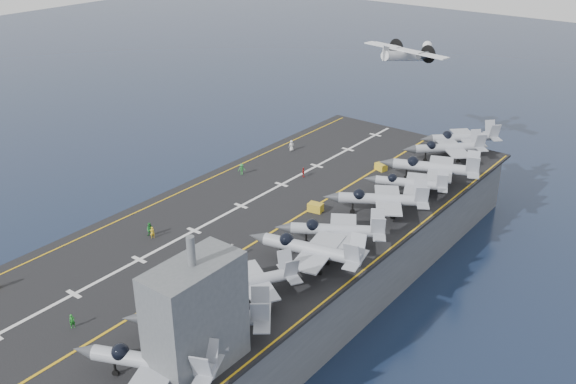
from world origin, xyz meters
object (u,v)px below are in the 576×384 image
Objects in this scene: island_superstructure at (195,305)px; fighter_jet_0 at (152,361)px; tow_cart_a at (180,277)px; transport_plane at (405,56)px.

island_superstructure is 6.78m from fighter_jet_0.
fighter_jet_0 is 17.89m from tow_cart_a.
transport_plane reaches higher than island_superstructure.
fighter_jet_0 is 90.11m from transport_plane.
tow_cart_a is at bearing 128.36° from fighter_jet_0.
transport_plane is at bearing 97.50° from tow_cart_a.
island_superstructure is 17.51m from tow_cart_a.
transport_plane is at bearing 105.23° from island_superstructure.
transport_plane reaches higher than fighter_jet_0.
island_superstructure is at bearing -74.77° from transport_plane.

